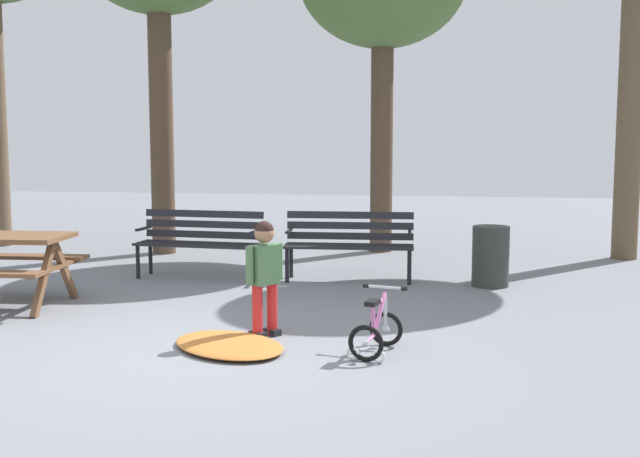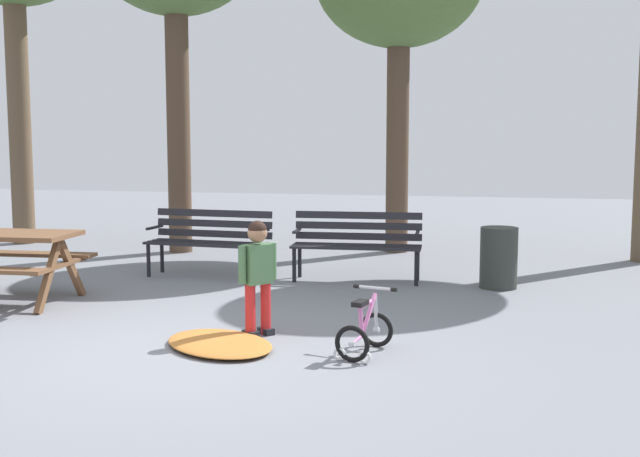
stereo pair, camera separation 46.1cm
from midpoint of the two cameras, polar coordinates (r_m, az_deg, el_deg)
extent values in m
plane|color=slate|center=(6.74, -8.83, -8.85)|extent=(36.00, 36.00, 0.00)
cube|color=brown|center=(9.66, -19.55, -1.73)|extent=(1.81, 0.34, 0.04)
cube|color=brown|center=(8.62, -17.55, -3.25)|extent=(0.09, 0.57, 0.76)
cube|color=brown|center=(9.06, -16.12, -2.73)|extent=(0.09, 0.57, 0.76)
cube|color=brown|center=(8.83, -16.83, -2.59)|extent=(0.14, 1.10, 0.04)
cube|color=#232328|center=(10.28, -6.45, -0.96)|extent=(1.60, 0.19, 0.03)
cube|color=#232328|center=(10.17, -6.72, -1.05)|extent=(1.60, 0.19, 0.03)
cube|color=#232328|center=(10.06, -6.99, -1.13)|extent=(1.60, 0.19, 0.03)
cube|color=#232328|center=(9.95, -7.27, -1.22)|extent=(1.60, 0.19, 0.03)
cube|color=#232328|center=(10.30, -6.37, -0.38)|extent=(1.60, 0.16, 0.09)
cube|color=#232328|center=(10.28, -6.38, 0.36)|extent=(1.60, 0.16, 0.09)
cube|color=#232328|center=(10.27, -6.39, 1.10)|extent=(1.60, 0.16, 0.09)
cylinder|color=black|center=(9.72, -3.17, -2.68)|extent=(0.05, 0.05, 0.44)
cylinder|color=black|center=(10.05, -2.46, -2.36)|extent=(0.05, 0.05, 0.44)
cube|color=black|center=(9.83, -2.82, -0.21)|extent=(0.07, 0.40, 0.03)
cylinder|color=black|center=(10.33, -11.01, -2.24)|extent=(0.05, 0.05, 0.44)
cylinder|color=black|center=(10.64, -10.11, -1.96)|extent=(0.05, 0.05, 0.44)
cube|color=black|center=(10.43, -10.60, 0.08)|extent=(0.07, 0.40, 0.03)
cube|color=#232328|center=(9.97, 4.07, -1.17)|extent=(1.60, 0.16, 0.03)
cube|color=#232328|center=(9.85, 4.00, -1.27)|extent=(1.60, 0.16, 0.03)
cube|color=#232328|center=(9.73, 3.94, -1.36)|extent=(1.60, 0.16, 0.03)
cube|color=#232328|center=(9.61, 3.87, -1.46)|extent=(1.60, 0.16, 0.03)
cube|color=#232328|center=(9.99, 4.10, -0.57)|extent=(1.60, 0.13, 0.09)
cube|color=#232328|center=(9.98, 4.10, 0.19)|extent=(1.60, 0.13, 0.09)
cube|color=#232328|center=(9.96, 4.11, 0.95)|extent=(1.60, 0.13, 0.09)
cylinder|color=black|center=(9.62, 8.33, -2.83)|extent=(0.05, 0.05, 0.44)
cylinder|color=black|center=(9.98, 8.37, -2.49)|extent=(0.05, 0.05, 0.44)
cube|color=black|center=(9.74, 8.39, -0.34)|extent=(0.06, 0.40, 0.03)
cylinder|color=black|center=(9.76, -0.52, -2.62)|extent=(0.05, 0.05, 0.44)
cylinder|color=black|center=(10.11, -0.17, -2.30)|extent=(0.05, 0.05, 0.44)
cube|color=black|center=(9.88, -0.34, -0.17)|extent=(0.06, 0.40, 0.03)
cylinder|color=red|center=(7.21, -2.10, -5.79)|extent=(0.09, 0.09, 0.48)
cube|color=black|center=(7.26, -2.09, -7.41)|extent=(0.18, 0.17, 0.06)
cylinder|color=red|center=(7.12, -3.19, -5.96)|extent=(0.09, 0.09, 0.48)
cube|color=black|center=(7.16, -3.17, -7.60)|extent=(0.18, 0.17, 0.06)
cube|color=#477047|center=(7.08, -2.66, -2.57)|extent=(0.27, 0.29, 0.36)
sphere|color=#996B4C|center=(7.05, -2.67, -0.33)|extent=(0.18, 0.18, 0.18)
sphere|color=black|center=(7.04, -2.67, -0.11)|extent=(0.17, 0.17, 0.17)
cylinder|color=#477047|center=(7.18, -1.60, -2.36)|extent=(0.07, 0.07, 0.33)
cylinder|color=#477047|center=(6.99, -3.75, -2.62)|extent=(0.07, 0.07, 0.33)
torus|color=black|center=(6.84, 6.04, -7.28)|extent=(0.30, 0.11, 0.30)
cylinder|color=silver|center=(6.84, 6.04, -7.28)|extent=(0.06, 0.05, 0.04)
torus|color=black|center=(6.37, 4.42, -8.31)|extent=(0.30, 0.11, 0.30)
cylinder|color=silver|center=(6.37, 4.42, -8.31)|extent=(0.06, 0.05, 0.04)
torus|color=white|center=(6.44, 3.49, -9.02)|extent=(0.11, 0.05, 0.11)
torus|color=white|center=(6.36, 5.35, -9.24)|extent=(0.11, 0.05, 0.11)
cylinder|color=pink|center=(6.64, 5.52, -6.20)|extent=(0.11, 0.31, 0.32)
cylinder|color=pink|center=(6.50, 5.02, -6.66)|extent=(0.05, 0.08, 0.27)
cylinder|color=pink|center=(6.46, 4.75, -8.01)|extent=(0.07, 0.20, 0.05)
cylinder|color=silver|center=(6.79, 6.00, -6.00)|extent=(0.05, 0.08, 0.32)
cylinder|color=pink|center=(6.60, 5.47, -5.39)|extent=(0.11, 0.32, 0.05)
cube|color=black|center=(6.45, 4.97, -5.40)|extent=(0.13, 0.19, 0.04)
cylinder|color=silver|center=(6.73, 5.96, -4.29)|extent=(0.34, 0.10, 0.02)
cylinder|color=black|center=(6.79, 4.61, -4.18)|extent=(0.06, 0.05, 0.04)
cylinder|color=black|center=(6.67, 7.34, -4.40)|extent=(0.06, 0.05, 0.04)
ellipsoid|color=#B26B2D|center=(6.85, -5.32, -8.24)|extent=(1.36, 1.30, 0.07)
cylinder|color=#2D332D|center=(9.67, 14.09, -2.06)|extent=(0.44, 0.44, 0.73)
cylinder|color=brown|center=(14.09, -19.96, 7.33)|extent=(0.36, 0.36, 4.12)
cylinder|color=brown|center=(12.41, -9.11, 7.08)|extent=(0.36, 0.36, 3.81)
cylinder|color=brown|center=(12.34, 6.68, 6.01)|extent=(0.35, 0.35, 3.33)
camera|label=1|loc=(0.23, -88.38, 0.19)|focal=44.41mm
camera|label=2|loc=(0.23, 91.62, -0.19)|focal=44.41mm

